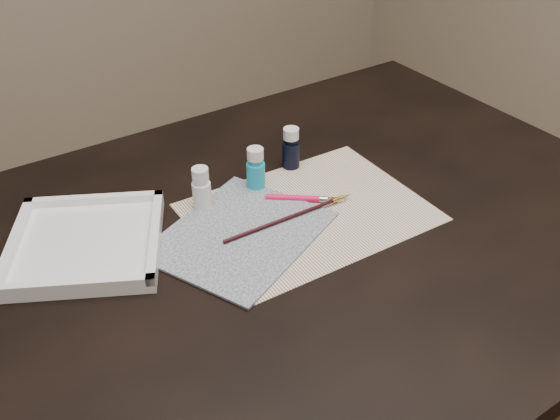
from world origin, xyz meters
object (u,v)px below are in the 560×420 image
paint_bottle_cyan (256,169)px  palette_tray (86,242)px  paint_bottle_navy (291,148)px  canvas (241,234)px  paper (309,212)px  paint_bottle_white (201,189)px

paint_bottle_cyan → palette_tray: (-0.31, 0.00, -0.03)m
paint_bottle_cyan → paint_bottle_navy: size_ratio=1.00×
palette_tray → paint_bottle_cyan: bearing=-0.1°
canvas → paint_bottle_cyan: (0.09, 0.10, 0.04)m
paper → canvas: size_ratio=1.43×
paint_bottle_navy → paint_bottle_cyan: bearing=-164.3°
canvas → paint_bottle_cyan: paint_bottle_cyan is taller
paint_bottle_white → palette_tray: 0.20m
canvas → paint_bottle_white: bearing=96.9°
paper → palette_tray: size_ratio=1.68×
paint_bottle_navy → canvas: bearing=-145.1°
paint_bottle_cyan → palette_tray: 0.31m
canvas → paint_bottle_cyan: 0.15m
paper → paint_bottle_cyan: size_ratio=4.74×
paint_bottle_navy → palette_tray: (-0.40, -0.03, -0.03)m
canvas → paint_bottle_cyan: size_ratio=3.32×
paint_bottle_cyan → palette_tray: paint_bottle_cyan is taller
paint_bottle_white → palette_tray: paint_bottle_white is taller
paint_bottle_white → paint_bottle_navy: paint_bottle_navy is taller
paint_bottle_navy → palette_tray: 0.40m
paint_bottle_white → canvas: bearing=-83.1°
paint_bottle_cyan → paint_bottle_white: bearing=-179.3°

